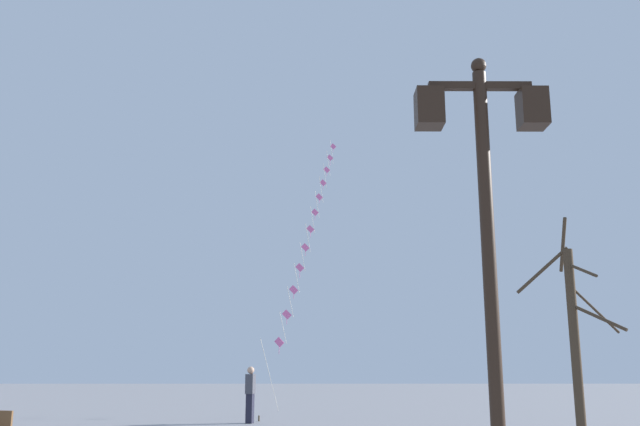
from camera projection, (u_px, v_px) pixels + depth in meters
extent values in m
cylinder|color=black|center=(491.00, 292.00, 6.82)|extent=(0.14, 0.14, 4.59)
sphere|color=black|center=(479.00, 66.00, 7.35)|extent=(0.16, 0.16, 0.16)
cube|color=black|center=(480.00, 86.00, 7.30)|extent=(1.07, 0.08, 0.08)
cube|color=black|center=(429.00, 109.00, 7.24)|extent=(0.28, 0.28, 0.40)
cube|color=beige|center=(429.00, 109.00, 7.24)|extent=(0.19, 0.19, 0.30)
cube|color=black|center=(533.00, 109.00, 7.25)|extent=(0.28, 0.28, 0.40)
cube|color=beige|center=(533.00, 109.00, 7.25)|extent=(0.19, 0.19, 0.30)
cylinder|color=brown|center=(259.00, 418.00, 22.49)|extent=(0.06, 0.06, 0.18)
cylinder|color=silver|center=(270.00, 376.00, 24.16)|extent=(0.49, 2.84, 2.46)
cylinder|color=silver|center=(283.00, 328.00, 26.57)|extent=(0.24, 1.31, 1.13)
cylinder|color=silver|center=(290.00, 302.00, 28.08)|extent=(0.24, 1.31, 1.13)
cylinder|color=silver|center=(297.00, 278.00, 29.59)|extent=(0.24, 1.31, 1.13)
cylinder|color=silver|center=(303.00, 257.00, 31.09)|extent=(0.24, 1.31, 1.13)
cylinder|color=silver|center=(308.00, 238.00, 32.60)|extent=(0.24, 1.31, 1.13)
cylinder|color=silver|center=(313.00, 220.00, 34.11)|extent=(0.24, 1.31, 1.13)
cylinder|color=silver|center=(317.00, 204.00, 35.62)|extent=(0.24, 1.31, 1.13)
cylinder|color=silver|center=(321.00, 190.00, 37.13)|extent=(0.24, 1.31, 1.13)
cylinder|color=silver|center=(325.00, 176.00, 38.64)|extent=(0.24, 1.31, 1.13)
cylinder|color=silver|center=(328.00, 164.00, 40.14)|extent=(0.24, 1.31, 1.13)
cylinder|color=silver|center=(332.00, 152.00, 41.65)|extent=(0.24, 1.31, 1.13)
cube|color=pink|center=(279.00, 342.00, 25.81)|extent=(0.37, 0.14, 0.39)
cylinder|color=pink|center=(279.00, 350.00, 25.75)|extent=(0.03, 0.06, 0.28)
cube|color=pink|center=(287.00, 314.00, 27.32)|extent=(0.39, 0.02, 0.39)
cylinder|color=pink|center=(287.00, 321.00, 27.26)|extent=(0.02, 0.02, 0.23)
cube|color=pink|center=(294.00, 290.00, 28.83)|extent=(0.39, 0.02, 0.39)
cylinder|color=pink|center=(294.00, 296.00, 28.77)|extent=(0.02, 0.03, 0.22)
cube|color=pink|center=(300.00, 268.00, 30.34)|extent=(0.39, 0.04, 0.39)
cylinder|color=pink|center=(300.00, 275.00, 30.27)|extent=(0.02, 0.05, 0.30)
cube|color=pink|center=(305.00, 247.00, 31.85)|extent=(0.39, 0.02, 0.39)
cylinder|color=pink|center=(305.00, 253.00, 31.79)|extent=(0.02, 0.03, 0.24)
cube|color=pink|center=(310.00, 229.00, 33.36)|extent=(0.39, 0.06, 0.39)
cylinder|color=pink|center=(310.00, 235.00, 33.29)|extent=(0.02, 0.04, 0.25)
cube|color=pink|center=(315.00, 212.00, 34.87)|extent=(0.37, 0.15, 0.39)
cylinder|color=pink|center=(315.00, 218.00, 34.80)|extent=(0.02, 0.02, 0.24)
cube|color=pink|center=(319.00, 197.00, 36.37)|extent=(0.39, 0.03, 0.39)
cylinder|color=pink|center=(319.00, 202.00, 36.32)|extent=(0.02, 0.02, 0.19)
cube|color=pink|center=(323.00, 183.00, 37.88)|extent=(0.39, 0.08, 0.39)
cylinder|color=pink|center=(323.00, 188.00, 37.82)|extent=(0.02, 0.02, 0.26)
cube|color=pink|center=(327.00, 170.00, 39.39)|extent=(0.39, 0.01, 0.39)
cylinder|color=pink|center=(327.00, 174.00, 39.33)|extent=(0.02, 0.03, 0.23)
cube|color=pink|center=(330.00, 158.00, 40.90)|extent=(0.39, 0.03, 0.39)
cylinder|color=pink|center=(330.00, 163.00, 40.83)|extent=(0.02, 0.02, 0.31)
cube|color=pink|center=(333.00, 146.00, 42.41)|extent=(0.38, 0.10, 0.39)
cylinder|color=pink|center=(333.00, 151.00, 42.35)|extent=(0.02, 0.02, 0.23)
cube|color=#1E1E2D|center=(250.00, 408.00, 21.66)|extent=(0.25, 0.33, 0.90)
cube|color=#3F3F47|center=(250.00, 384.00, 21.82)|extent=(0.30, 0.42, 0.60)
sphere|color=tan|center=(251.00, 370.00, 21.92)|extent=(0.22, 0.22, 0.22)
cylinder|color=#3F3F47|center=(252.00, 378.00, 22.07)|extent=(0.15, 0.40, 0.50)
cylinder|color=#423323|center=(575.00, 347.00, 14.46)|extent=(0.20, 0.20, 4.09)
cylinder|color=#423323|center=(595.00, 310.00, 14.78)|extent=(1.11, 0.35, 0.99)
cylinder|color=#423323|center=(582.00, 270.00, 14.38)|extent=(0.29, 0.90, 0.42)
cylinder|color=#423323|center=(563.00, 245.00, 15.42)|extent=(0.25, 1.02, 1.07)
cylinder|color=#423323|center=(542.00, 270.00, 15.11)|extent=(1.03, 0.67, 0.95)
cylinder|color=#423323|center=(598.00, 317.00, 14.16)|extent=(0.79, 0.96, 0.63)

